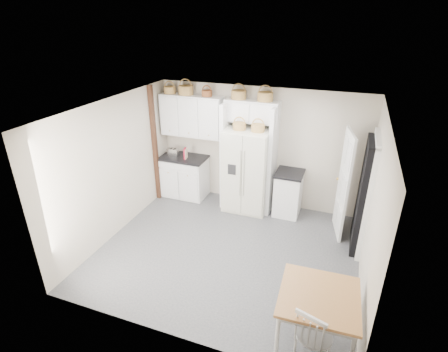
% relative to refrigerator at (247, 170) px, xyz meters
% --- Properties ---
extents(floor, '(4.50, 4.50, 0.00)m').
position_rel_refrigerator_xyz_m(floor, '(0.15, -1.62, -0.90)').
color(floor, '#37383D').
rests_on(floor, ground).
extents(ceiling, '(4.50, 4.50, 0.00)m').
position_rel_refrigerator_xyz_m(ceiling, '(0.15, -1.62, 1.70)').
color(ceiling, white).
rests_on(ceiling, wall_back).
extents(wall_back, '(4.50, 0.00, 4.50)m').
position_rel_refrigerator_xyz_m(wall_back, '(0.15, 0.38, 0.40)').
color(wall_back, beige).
rests_on(wall_back, floor).
extents(wall_left, '(0.00, 4.00, 4.00)m').
position_rel_refrigerator_xyz_m(wall_left, '(-2.10, -1.62, 0.40)').
color(wall_left, beige).
rests_on(wall_left, floor).
extents(wall_right, '(0.00, 4.00, 4.00)m').
position_rel_refrigerator_xyz_m(wall_right, '(2.40, -1.62, 0.40)').
color(wall_right, beige).
rests_on(wall_right, floor).
extents(refrigerator, '(0.94, 0.75, 1.81)m').
position_rel_refrigerator_xyz_m(refrigerator, '(0.00, 0.00, 0.00)').
color(refrigerator, beige).
rests_on(refrigerator, floor).
extents(base_cab_left, '(1.00, 0.63, 0.93)m').
position_rel_refrigerator_xyz_m(base_cab_left, '(-1.53, 0.08, -0.44)').
color(base_cab_left, white).
rests_on(base_cab_left, floor).
extents(base_cab_right, '(0.52, 0.63, 0.92)m').
position_rel_refrigerator_xyz_m(base_cab_right, '(0.89, 0.08, -0.44)').
color(base_cab_right, white).
rests_on(base_cab_right, floor).
extents(dining_table, '(1.00, 1.00, 0.80)m').
position_rel_refrigerator_xyz_m(dining_table, '(1.85, -3.07, -0.50)').
color(dining_table, olive).
rests_on(dining_table, floor).
extents(windsor_chair, '(0.55, 0.52, 0.91)m').
position_rel_refrigerator_xyz_m(windsor_chair, '(1.86, -3.37, -0.45)').
color(windsor_chair, white).
rests_on(windsor_chair, floor).
extents(counter_left, '(1.04, 0.67, 0.04)m').
position_rel_refrigerator_xyz_m(counter_left, '(-1.53, 0.08, 0.04)').
color(counter_left, black).
rests_on(counter_left, base_cab_left).
extents(counter_right, '(0.56, 0.67, 0.04)m').
position_rel_refrigerator_xyz_m(counter_right, '(0.89, 0.08, 0.04)').
color(counter_right, black).
rests_on(counter_right, base_cab_right).
extents(toaster, '(0.25, 0.15, 0.17)m').
position_rel_refrigerator_xyz_m(toaster, '(-1.78, 0.04, 0.15)').
color(toaster, silver).
rests_on(toaster, counter_left).
extents(cookbook_red, '(0.07, 0.16, 0.24)m').
position_rel_refrigerator_xyz_m(cookbook_red, '(-1.46, -0.00, 0.18)').
color(cookbook_red, '#AE152A').
rests_on(cookbook_red, counter_left).
extents(cookbook_cream, '(0.05, 0.15, 0.22)m').
position_rel_refrigerator_xyz_m(cookbook_cream, '(-1.44, -0.00, 0.18)').
color(cookbook_cream, '#C8B196').
rests_on(cookbook_cream, counter_left).
extents(basket_upper_a, '(0.26, 0.26, 0.15)m').
position_rel_refrigerator_xyz_m(basket_upper_a, '(-1.86, 0.21, 1.52)').
color(basket_upper_a, olive).
rests_on(basket_upper_a, upper_cabinet).
extents(basket_upper_b, '(0.32, 0.32, 0.19)m').
position_rel_refrigerator_xyz_m(basket_upper_b, '(-1.47, 0.21, 1.54)').
color(basket_upper_b, olive).
rests_on(basket_upper_b, upper_cabinet).
extents(basket_upper_c, '(0.22, 0.22, 0.13)m').
position_rel_refrigerator_xyz_m(basket_upper_c, '(-0.99, 0.21, 1.51)').
color(basket_upper_c, '#5A321B').
rests_on(basket_upper_c, upper_cabinet).
extents(basket_bridge_a, '(0.31, 0.31, 0.17)m').
position_rel_refrigerator_xyz_m(basket_bridge_a, '(-0.29, 0.21, 1.53)').
color(basket_bridge_a, olive).
rests_on(basket_bridge_a, bridge_cabinet).
extents(basket_bridge_b, '(0.31, 0.31, 0.18)m').
position_rel_refrigerator_xyz_m(basket_bridge_b, '(0.26, 0.21, 1.53)').
color(basket_bridge_b, olive).
rests_on(basket_bridge_b, bridge_cabinet).
extents(basket_fridge_a, '(0.26, 0.26, 0.14)m').
position_rel_refrigerator_xyz_m(basket_fridge_a, '(-0.17, -0.10, 0.98)').
color(basket_fridge_a, olive).
rests_on(basket_fridge_a, refrigerator).
extents(basket_fridge_b, '(0.27, 0.27, 0.14)m').
position_rel_refrigerator_xyz_m(basket_fridge_b, '(0.22, -0.10, 0.98)').
color(basket_fridge_b, olive).
rests_on(basket_fridge_b, refrigerator).
extents(upper_cabinet, '(1.40, 0.34, 0.90)m').
position_rel_refrigerator_xyz_m(upper_cabinet, '(-1.35, 0.21, 1.00)').
color(upper_cabinet, white).
rests_on(upper_cabinet, wall_back).
extents(bridge_cabinet, '(1.12, 0.34, 0.45)m').
position_rel_refrigerator_xyz_m(bridge_cabinet, '(0.00, 0.21, 1.22)').
color(bridge_cabinet, white).
rests_on(bridge_cabinet, wall_back).
extents(fridge_panel_left, '(0.08, 0.60, 2.30)m').
position_rel_refrigerator_xyz_m(fridge_panel_left, '(-0.51, 0.08, 0.25)').
color(fridge_panel_left, white).
rests_on(fridge_panel_left, floor).
extents(fridge_panel_right, '(0.08, 0.60, 2.30)m').
position_rel_refrigerator_xyz_m(fridge_panel_right, '(0.51, 0.08, 0.25)').
color(fridge_panel_right, white).
rests_on(fridge_panel_right, floor).
extents(trim_post, '(0.09, 0.09, 2.60)m').
position_rel_refrigerator_xyz_m(trim_post, '(-2.05, -0.27, 0.40)').
color(trim_post, '#3E2316').
rests_on(trim_post, floor).
extents(doorway_void, '(0.18, 0.85, 2.05)m').
position_rel_refrigerator_xyz_m(doorway_void, '(2.31, -0.62, 0.12)').
color(doorway_void, black).
rests_on(doorway_void, floor).
extents(door_slab, '(0.21, 0.79, 2.05)m').
position_rel_refrigerator_xyz_m(door_slab, '(1.95, -0.29, 0.12)').
color(door_slab, white).
rests_on(door_slab, floor).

